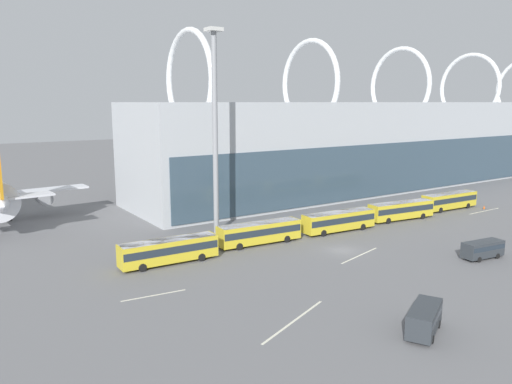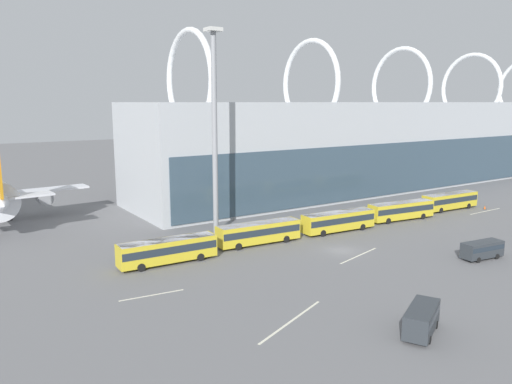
% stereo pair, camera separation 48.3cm
% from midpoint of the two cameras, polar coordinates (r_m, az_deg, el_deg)
% --- Properties ---
extents(ground_plane, '(440.00, 440.00, 0.00)m').
position_cam_midpoint_polar(ground_plane, '(68.79, 9.94, -6.59)').
color(ground_plane, slate).
extents(terminal_building, '(132.42, 22.91, 32.71)m').
position_cam_midpoint_polar(terminal_building, '(126.77, 16.01, 5.55)').
color(terminal_building, '#B2B7BC').
rests_on(terminal_building, ground_plane).
extents(airliner_at_gate_far, '(34.31, 36.81, 13.42)m').
position_cam_midpoint_polar(airliner_at_gate_far, '(115.47, -4.67, 3.05)').
color(airliner_at_gate_far, silver).
rests_on(airliner_at_gate_far, ground_plane).
extents(shuttle_bus_0, '(12.46, 3.06, 3.08)m').
position_cam_midpoint_polar(shuttle_bus_0, '(62.88, -9.83, -6.47)').
color(shuttle_bus_0, gold).
rests_on(shuttle_bus_0, ground_plane).
extents(shuttle_bus_1, '(12.52, 3.46, 3.08)m').
position_cam_midpoint_polar(shuttle_bus_1, '(70.21, 0.51, -4.55)').
color(shuttle_bus_1, gold).
rests_on(shuttle_bus_1, ground_plane).
extents(shuttle_bus_2, '(12.52, 3.44, 3.08)m').
position_cam_midpoint_polar(shuttle_bus_2, '(78.03, 9.58, -3.18)').
color(shuttle_bus_2, gold).
rests_on(shuttle_bus_2, ground_plane).
extents(shuttle_bus_3, '(12.59, 4.00, 3.08)m').
position_cam_midpoint_polar(shuttle_bus_3, '(87.99, 16.41, -1.94)').
color(shuttle_bus_3, gold).
rests_on(shuttle_bus_3, ground_plane).
extents(shuttle_bus_4, '(12.49, 3.22, 3.08)m').
position_cam_midpoint_polar(shuttle_bus_4, '(99.42, 21.42, -0.86)').
color(shuttle_bus_4, gold).
rests_on(shuttle_bus_4, ground_plane).
extents(service_van_foreground, '(5.99, 2.71, 2.25)m').
position_cam_midpoint_polar(service_van_foreground, '(70.19, 24.62, -5.92)').
color(service_van_foreground, '#2D3338').
rests_on(service_van_foreground, ground_plane).
extents(service_van_crossing, '(5.99, 4.49, 2.38)m').
position_cam_midpoint_polar(service_van_crossing, '(46.60, 18.70, -13.50)').
color(service_van_crossing, '#2D3338').
rests_on(service_van_crossing, ground_plane).
extents(floodlight_mast, '(2.11, 2.11, 30.15)m').
position_cam_midpoint_polar(floodlight_mast, '(74.02, -4.58, 7.75)').
color(floodlight_mast, gray).
rests_on(floodlight_mast, ground_plane).
extents(lane_stripe_0, '(10.16, 4.45, 0.01)m').
position_cam_midpoint_polar(lane_stripe_0, '(47.23, 4.37, -14.49)').
color(lane_stripe_0, silver).
rests_on(lane_stripe_0, ground_plane).
extents(lane_stripe_1, '(6.84, 0.93, 0.01)m').
position_cam_midpoint_polar(lane_stripe_1, '(53.83, -11.55, -11.48)').
color(lane_stripe_1, silver).
rests_on(lane_stripe_1, ground_plane).
extents(lane_stripe_2, '(8.80, 2.64, 0.01)m').
position_cam_midpoint_polar(lane_stripe_2, '(66.97, 11.87, -7.12)').
color(lane_stripe_2, silver).
rests_on(lane_stripe_2, ground_plane).
extents(lane_stripe_3, '(6.05, 2.48, 0.01)m').
position_cam_midpoint_polar(lane_stripe_3, '(77.44, 7.78, -4.62)').
color(lane_stripe_3, silver).
rests_on(lane_stripe_3, ground_plane).
extents(lane_stripe_4, '(9.30, 0.34, 0.01)m').
position_cam_midpoint_polar(lane_stripe_4, '(100.80, 24.85, -2.02)').
color(lane_stripe_4, silver).
rests_on(lane_stripe_4, ground_plane).
extents(traffic_cone_0, '(0.50, 0.50, 0.67)m').
position_cam_midpoint_polar(traffic_cone_0, '(102.74, 24.81, -1.61)').
color(traffic_cone_0, black).
rests_on(traffic_cone_0, ground_plane).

